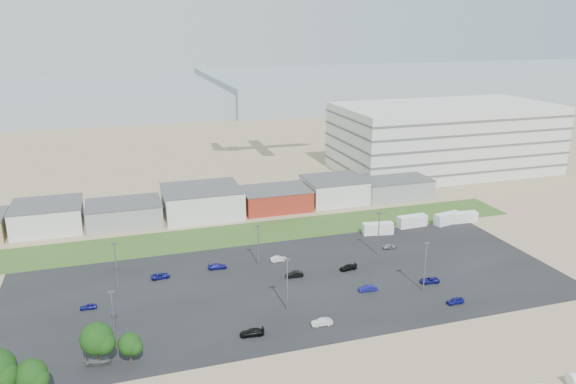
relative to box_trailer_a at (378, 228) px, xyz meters
name	(u,v)px	position (x,y,z in m)	size (l,w,h in m)	color
ground	(300,334)	(-36.06, -41.19, -1.52)	(700.00, 700.00, 0.00)	#978360
parking_lot	(292,283)	(-31.06, -21.19, -1.52)	(120.00, 50.00, 0.01)	black
grass_strip	(237,235)	(-36.06, 10.81, -1.51)	(160.00, 16.00, 0.02)	#345720
hills_backdrop	(210,95)	(3.94, 273.81, 2.98)	(700.00, 200.00, 9.00)	gray
building_row	(164,205)	(-53.06, 29.81, 2.48)	(170.00, 20.00, 8.00)	silver
parking_garage	(444,138)	(53.94, 53.81, 10.98)	(80.00, 40.00, 25.00)	silver
box_trailer_a	(378,228)	(0.00, 0.00, 0.00)	(8.11, 2.54, 3.04)	silver
box_trailer_b	(412,221)	(11.52, 2.21, 0.06)	(8.43, 2.63, 3.16)	silver
box_trailer_c	(447,218)	(22.22, 1.25, 0.02)	(8.20, 2.56, 3.08)	silver
box_trailer_d	(464,217)	(27.52, 1.07, -0.09)	(7.63, 2.38, 2.86)	silver
tree_mid	(32,378)	(-80.02, -46.55, 2.25)	(5.03, 5.03, 7.54)	black
tree_right	(97,342)	(-70.79, -40.24, 2.82)	(5.79, 5.79, 8.69)	black
tree_near	(130,346)	(-65.75, -41.17, 1.59)	(4.14, 4.14, 6.21)	black
lightpole_front_l	(114,317)	(-68.01, -34.00, 3.47)	(1.17, 0.49, 9.99)	slate
lightpole_front_m	(287,285)	(-35.52, -31.88, 3.87)	(1.27, 0.53, 10.78)	slate
lightpole_front_r	(425,267)	(-5.63, -32.77, 3.89)	(1.27, 0.53, 10.83)	slate
lightpole_back_l	(116,266)	(-67.04, -11.60, 3.51)	(1.18, 0.49, 10.06)	slate
lightpole_back_m	(258,245)	(-35.34, -9.25, 3.27)	(1.13, 0.47, 9.59)	slate
lightpole_back_r	(379,234)	(-6.20, -12.50, 3.85)	(1.26, 0.53, 10.74)	slate
parked_car_0	(429,280)	(-2.49, -30.04, -0.93)	(1.95, 4.23, 1.18)	navy
parked_car_1	(368,288)	(-16.95, -29.48, -0.88)	(1.37, 3.92, 1.29)	navy
parked_car_2	(455,301)	(-2.56, -39.88, -0.89)	(1.48, 3.68, 1.26)	navy
parked_car_3	(252,332)	(-44.51, -39.09, -0.88)	(1.81, 4.45, 1.29)	black
parked_car_5	(88,307)	(-72.90, -19.74, -0.97)	(1.29, 3.22, 1.10)	navy
parked_car_6	(218,266)	(-45.00, -8.85, -0.90)	(1.75, 4.30, 1.25)	navy
parked_car_7	(294,274)	(-29.58, -18.42, -0.86)	(1.39, 3.99, 1.31)	black
parked_car_8	(390,246)	(-1.71, -10.17, -0.94)	(1.38, 3.43, 1.17)	#A5A5AA
parked_car_9	(160,276)	(-57.97, -9.97, -0.94)	(1.94, 4.22, 1.17)	navy
parked_car_10	(98,360)	(-70.94, -39.76, -0.91)	(1.70, 4.19, 1.22)	#595B5E
parked_car_11	(279,259)	(-30.37, -9.17, -0.88)	(1.36, 3.91, 1.29)	silver
parked_car_12	(348,267)	(-16.64, -18.50, -0.91)	(1.70, 4.18, 1.21)	black
parked_car_13	(322,322)	(-31.18, -39.57, -0.87)	(1.38, 3.95, 1.30)	silver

